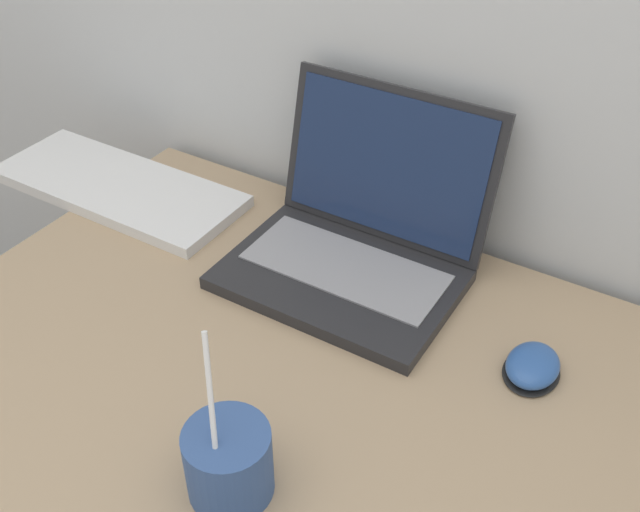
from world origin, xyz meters
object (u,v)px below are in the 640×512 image
(computer_mouse, at_px, (532,367))
(external_keyboard, at_px, (118,187))
(laptop, at_px, (358,235))
(drink_cup, at_px, (230,461))

(computer_mouse, xyz_separation_m, external_keyboard, (-0.75, 0.04, -0.00))
(computer_mouse, height_order, external_keyboard, computer_mouse)
(computer_mouse, distance_m, external_keyboard, 0.75)
(laptop, bearing_deg, computer_mouse, -14.88)
(computer_mouse, bearing_deg, external_keyboard, 176.73)
(laptop, distance_m, drink_cup, 0.42)
(external_keyboard, bearing_deg, computer_mouse, -3.27)
(drink_cup, bearing_deg, external_keyboard, 144.34)
(laptop, bearing_deg, drink_cup, -79.56)
(laptop, relative_size, drink_cup, 1.62)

